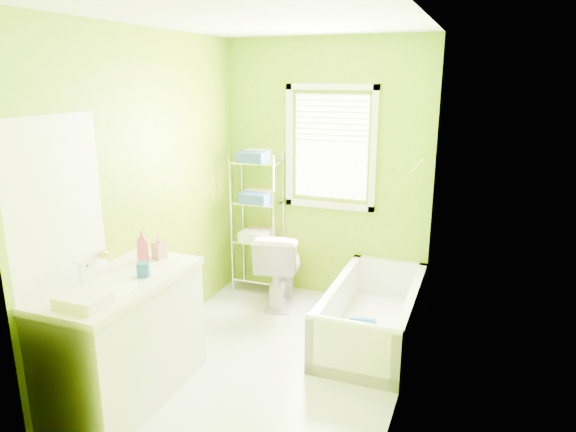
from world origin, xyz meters
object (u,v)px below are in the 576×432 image
at_px(toilet, 280,266).
at_px(wire_shelf_unit, 258,207).
at_px(bathtub, 372,321).
at_px(vanity, 124,336).

xyz_separation_m(toilet, wire_shelf_unit, (-0.33, 0.22, 0.53)).
bearing_deg(toilet, bathtub, 145.91).
relative_size(vanity, wire_shelf_unit, 0.80).
bearing_deg(wire_shelf_unit, bathtub, -25.03).
relative_size(toilet, wire_shelf_unit, 0.51).
bearing_deg(bathtub, toilet, 158.03).
height_order(vanity, wire_shelf_unit, wire_shelf_unit).
height_order(bathtub, vanity, vanity).
distance_m(vanity, wire_shelf_unit, 2.15).
bearing_deg(bathtub, wire_shelf_unit, 154.97).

